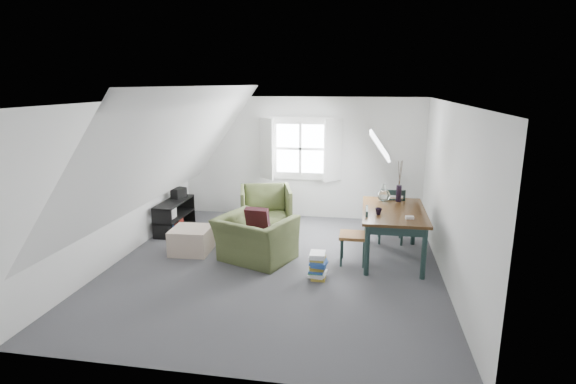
% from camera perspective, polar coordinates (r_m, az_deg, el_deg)
% --- Properties ---
extents(floor, '(5.50, 5.50, 0.00)m').
position_cam_1_polar(floor, '(7.07, -1.68, -9.33)').
color(floor, '#45454A').
rests_on(floor, ground).
extents(ceiling, '(5.50, 5.50, 0.00)m').
position_cam_1_polar(ceiling, '(6.52, -1.84, 11.35)').
color(ceiling, white).
rests_on(ceiling, wall_back).
extents(wall_back, '(5.00, 0.00, 5.00)m').
position_cam_1_polar(wall_back, '(9.35, 1.61, 4.34)').
color(wall_back, silver).
rests_on(wall_back, ground).
extents(wall_front, '(5.00, 0.00, 5.00)m').
position_cam_1_polar(wall_front, '(4.14, -9.42, -7.93)').
color(wall_front, silver).
rests_on(wall_front, ground).
extents(wall_left, '(0.00, 5.50, 5.50)m').
position_cam_1_polar(wall_left, '(7.58, -20.62, 1.27)').
color(wall_left, silver).
rests_on(wall_left, ground).
extents(wall_right, '(0.00, 5.50, 5.50)m').
position_cam_1_polar(wall_right, '(6.66, 19.82, -0.28)').
color(wall_right, silver).
rests_on(wall_right, ground).
extents(slope_left, '(3.19, 5.50, 4.48)m').
position_cam_1_polar(slope_left, '(7.06, -14.27, 5.20)').
color(slope_left, white).
rests_on(slope_left, wall_left).
extents(slope_right, '(3.19, 5.50, 4.48)m').
position_cam_1_polar(slope_right, '(6.46, 11.86, 4.58)').
color(slope_right, white).
rests_on(slope_right, wall_right).
extents(dormer_window, '(1.71, 0.35, 1.30)m').
position_cam_1_polar(dormer_window, '(9.24, 1.55, 5.49)').
color(dormer_window, white).
rests_on(dormer_window, wall_back).
extents(skylight, '(0.35, 0.75, 0.47)m').
position_cam_1_polar(skylight, '(7.75, 11.55, 5.84)').
color(skylight, white).
rests_on(skylight, slope_right).
extents(armchair_near, '(1.39, 1.31, 0.72)m').
position_cam_1_polar(armchair_near, '(7.30, -4.10, -8.62)').
color(armchair_near, '#444D28').
rests_on(armchair_near, floor).
extents(armchair_far, '(1.15, 1.17, 0.87)m').
position_cam_1_polar(armchair_far, '(8.65, -2.81, -4.97)').
color(armchair_far, '#444D28').
rests_on(armchair_far, floor).
extents(throw_pillow, '(0.40, 0.26, 0.39)m').
position_cam_1_polar(throw_pillow, '(7.22, -3.91, -3.40)').
color(throw_pillow, '#340E15').
rests_on(throw_pillow, armchair_near).
extents(ottoman, '(0.65, 0.65, 0.42)m').
position_cam_1_polar(ottoman, '(7.71, -12.17, -6.00)').
color(ottoman, tan).
rests_on(ottoman, floor).
extents(dining_table, '(0.98, 1.63, 0.82)m').
position_cam_1_polar(dining_table, '(7.31, 13.26, -3.03)').
color(dining_table, '#35200E').
rests_on(dining_table, floor).
extents(demijohn, '(0.21, 0.21, 0.30)m').
position_cam_1_polar(demijohn, '(7.68, 12.06, -0.40)').
color(demijohn, silver).
rests_on(demijohn, dining_table).
extents(vase_twigs, '(0.09, 0.10, 0.70)m').
position_cam_1_polar(vase_twigs, '(7.78, 13.88, -0.05)').
color(vase_twigs, black).
rests_on(vase_twigs, dining_table).
extents(cup, '(0.13, 0.13, 0.10)m').
position_cam_1_polar(cup, '(6.98, 11.40, -2.81)').
color(cup, black).
rests_on(cup, dining_table).
extents(paper_box, '(0.13, 0.09, 0.04)m').
position_cam_1_polar(paper_box, '(6.86, 15.19, -3.14)').
color(paper_box, white).
rests_on(paper_box, dining_table).
extents(dining_chair_far, '(0.47, 0.47, 1.00)m').
position_cam_1_polar(dining_chair_far, '(8.12, 12.98, -2.72)').
color(dining_chair_far, brown).
rests_on(dining_chair_far, floor).
extents(dining_chair_near, '(0.42, 0.42, 0.90)m').
position_cam_1_polar(dining_chair_near, '(7.08, 8.59, -5.37)').
color(dining_chair_near, brown).
rests_on(dining_chair_near, floor).
extents(media_shelf, '(0.38, 1.13, 0.58)m').
position_cam_1_polar(media_shelf, '(8.86, -14.29, -3.18)').
color(media_shelf, black).
rests_on(media_shelf, floor).
extents(electronics_box, '(0.27, 0.32, 0.21)m').
position_cam_1_polar(electronics_box, '(9.01, -13.71, -0.17)').
color(electronics_box, black).
rests_on(electronics_box, media_shelf).
extents(magazine_stack, '(0.29, 0.34, 0.38)m').
position_cam_1_polar(magazine_stack, '(6.59, 3.81, -9.31)').
color(magazine_stack, '#B29933').
rests_on(magazine_stack, floor).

